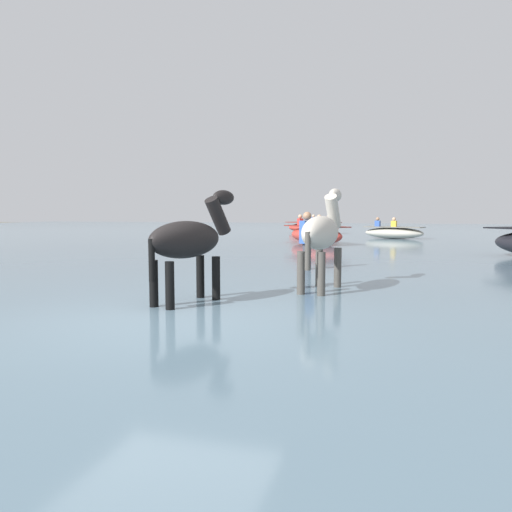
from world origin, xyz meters
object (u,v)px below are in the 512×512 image
horse_trailing_pinto (322,235)px  boat_mid_channel (313,228)px  person_onlooker_left (307,244)px  horse_lead_black (189,243)px  boat_distant_east (315,235)px  boat_mid_outer (394,232)px

horse_trailing_pinto → boat_mid_channel: size_ratio=0.53×
boat_mid_channel → person_onlooker_left: bearing=-80.9°
horse_lead_black → boat_mid_channel: size_ratio=0.51×
boat_distant_east → boat_mid_outer: (3.17, 5.21, -0.08)m
person_onlooker_left → boat_distant_east: bearing=98.0°
boat_mid_channel → person_onlooker_left: 20.23m
boat_distant_east → person_onlooker_left: bearing=-82.0°
horse_lead_black → person_onlooker_left: (0.92, 4.77, -0.30)m
horse_lead_black → boat_mid_outer: bearing=81.9°
horse_lead_black → person_onlooker_left: horse_lead_black is taller
boat_distant_east → person_onlooker_left: 9.55m
boat_mid_channel → person_onlooker_left: (3.19, -19.98, 0.24)m
horse_trailing_pinto → boat_mid_outer: 17.73m
boat_mid_outer → person_onlooker_left: bearing=-97.1°
horse_trailing_pinto → boat_mid_channel: horse_trailing_pinto is taller
horse_lead_black → person_onlooker_left: size_ratio=1.21×
boat_mid_channel → boat_distant_east: size_ratio=1.07×
horse_lead_black → boat_mid_outer: horse_lead_black is taller
boat_mid_outer → boat_mid_channel: bearing=133.4°
boat_mid_channel → boat_mid_outer: 7.32m
horse_trailing_pinto → person_onlooker_left: size_ratio=1.26×
boat_distant_east → boat_mid_outer: size_ratio=1.13×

